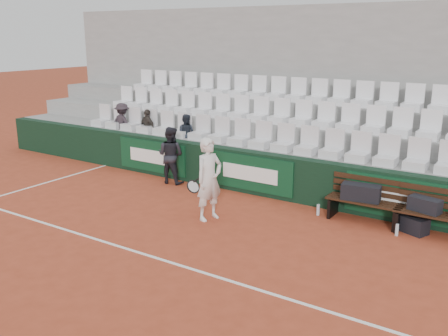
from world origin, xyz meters
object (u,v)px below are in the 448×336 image
(water_bottle_far, at_px, (397,230))
(spectator_a, at_px, (122,108))
(ball_kid, at_px, (171,155))
(spectator_b, at_px, (147,112))
(bench_left, at_px, (364,211))
(tennis_player, at_px, (209,179))
(sports_bag_right, at_px, (425,205))
(spectator_c, at_px, (185,117))
(water_bottle_near, at_px, (318,210))
(sports_bag_ground, at_px, (413,225))
(bench_right, at_px, (435,225))
(sports_bag_left, at_px, (361,192))

(water_bottle_far, height_order, spectator_a, spectator_a)
(ball_kid, xyz_separation_m, spectator_b, (-1.55, 0.93, 0.82))
(bench_left, distance_m, tennis_player, 3.16)
(bench_left, bearing_deg, sports_bag_right, -1.03)
(ball_kid, height_order, spectator_c, spectator_c)
(sports_bag_right, distance_m, water_bottle_near, 2.09)
(water_bottle_far, distance_m, ball_kid, 5.74)
(sports_bag_ground, bearing_deg, tennis_player, -157.42)
(ball_kid, xyz_separation_m, spectator_c, (-0.23, 0.93, 0.81))
(water_bottle_far, bearing_deg, sports_bag_ground, 55.92)
(tennis_player, bearing_deg, ball_kid, 145.32)
(bench_right, relative_size, spectator_c, 1.42)
(bench_right, bearing_deg, spectator_a, 173.75)
(sports_bag_right, xyz_separation_m, spectator_b, (-7.63, 0.96, 0.96))
(water_bottle_near, xyz_separation_m, spectator_b, (-5.59, 1.08, 1.42))
(bench_right, xyz_separation_m, sports_bag_left, (-1.44, 0.01, 0.39))
(sports_bag_left, relative_size, spectator_c, 0.71)
(bench_left, xyz_separation_m, sports_bag_ground, (0.97, -0.04, -0.07))
(sports_bag_left, distance_m, ball_kid, 4.86)
(spectator_c, bearing_deg, spectator_b, -16.55)
(bench_left, bearing_deg, spectator_b, 171.80)
(spectator_c, bearing_deg, ball_kid, 87.16)
(bench_right, relative_size, spectator_b, 1.39)
(water_bottle_far, relative_size, spectator_b, 0.21)
(bench_left, height_order, spectator_a, spectator_a)
(sports_bag_right, relative_size, water_bottle_far, 2.53)
(bench_right, bearing_deg, bench_left, 178.79)
(bench_left, height_order, water_bottle_far, bench_left)
(spectator_b, bearing_deg, spectator_c, -167.79)
(water_bottle_far, distance_m, spectator_a, 8.44)
(water_bottle_far, xyz_separation_m, spectator_a, (-8.21, 1.30, 1.48))
(tennis_player, relative_size, spectator_b, 1.56)
(sports_bag_left, distance_m, water_bottle_near, 0.97)
(sports_bag_right, distance_m, water_bottle_far, 0.69)
(sports_bag_ground, relative_size, tennis_player, 0.31)
(sports_bag_ground, xyz_separation_m, ball_kid, (-5.91, 0.05, 0.56))
(sports_bag_left, bearing_deg, sports_bag_right, -0.02)
(sports_bag_right, height_order, tennis_player, tennis_player)
(bench_left, height_order, spectator_b, spectator_b)
(bench_left, distance_m, sports_bag_ground, 0.97)
(sports_bag_right, height_order, water_bottle_near, sports_bag_right)
(sports_bag_right, xyz_separation_m, ball_kid, (-6.07, 0.03, 0.13))
(sports_bag_right, height_order, sports_bag_ground, sports_bag_right)
(spectator_a, bearing_deg, bench_right, 176.94)
(sports_bag_ground, bearing_deg, bench_right, 1.10)
(sports_bag_left, bearing_deg, tennis_player, -149.45)
(spectator_c, bearing_deg, water_bottle_near, 149.17)
(sports_bag_right, relative_size, spectator_c, 0.54)
(sports_bag_ground, xyz_separation_m, water_bottle_far, (-0.22, -0.32, -0.04))
(spectator_c, bearing_deg, sports_bag_ground, 154.45)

